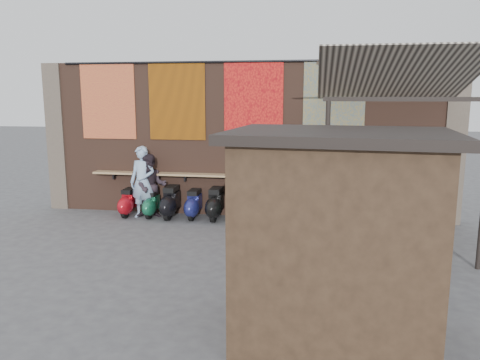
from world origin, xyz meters
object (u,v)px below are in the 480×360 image
at_px(scooter_stool_9, 330,209).
at_px(scooter_stool_1, 152,204).
at_px(diner_left, 143,182).
at_px(diner_right, 151,186).
at_px(scooter_stool_5, 239,207).
at_px(shopper_grey, 394,210).
at_px(shopper_tan, 330,212).
at_px(scooter_stool_3, 194,204).
at_px(scooter_stool_6, 259,207).
at_px(scooter_stool_2, 171,202).
at_px(scooter_stool_4, 215,204).
at_px(shopper_navy, 351,220).
at_px(scooter_stool_8, 305,208).
at_px(shelf_box, 255,171).
at_px(scooter_stool_0, 128,203).
at_px(scooter_stool_7, 282,208).

bearing_deg(scooter_stool_9, scooter_stool_1, 179.13).
distance_m(diner_left, diner_right, 0.24).
relative_size(scooter_stool_5, scooter_stool_9, 0.88).
distance_m(scooter_stool_9, diner_left, 4.81).
height_order(shopper_grey, shopper_tan, shopper_grey).
bearing_deg(scooter_stool_1, scooter_stool_3, 1.36).
distance_m(scooter_stool_6, diner_right, 2.85).
xyz_separation_m(scooter_stool_2, shopper_tan, (4.00, -1.92, 0.39)).
relative_size(diner_right, shopper_grey, 1.02).
xyz_separation_m(scooter_stool_4, shopper_navy, (3.20, -2.52, 0.39)).
bearing_deg(scooter_stool_8, scooter_stool_4, 178.66).
bearing_deg(shelf_box, diner_left, -173.17).
bearing_deg(shopper_grey, diner_left, 11.96).
distance_m(scooter_stool_3, diner_right, 1.21).
distance_m(scooter_stool_4, shopper_grey, 4.47).
bearing_deg(shelf_box, scooter_stool_8, -13.80).
bearing_deg(scooter_stool_5, shelf_box, 38.31).
bearing_deg(shopper_navy, shelf_box, -77.25).
xyz_separation_m(scooter_stool_0, scooter_stool_3, (1.77, 0.03, 0.01)).
bearing_deg(diner_right, scooter_stool_0, 167.26).
distance_m(diner_right, shopper_grey, 6.05).
bearing_deg(scooter_stool_8, diner_left, -179.69).
height_order(shelf_box, scooter_stool_2, shelf_box).
height_order(scooter_stool_4, diner_left, diner_left).
height_order(scooter_stool_7, shopper_grey, shopper_grey).
relative_size(scooter_stool_0, scooter_stool_4, 0.89).
xyz_separation_m(scooter_stool_0, scooter_stool_4, (2.35, 0.01, 0.05)).
bearing_deg(diner_right, scooter_stool_1, 114.79).
relative_size(scooter_stool_4, shopper_tan, 0.53).
distance_m(scooter_stool_1, scooter_stool_4, 1.71).
bearing_deg(scooter_stool_5, shopper_navy, -43.92).
xyz_separation_m(shelf_box, scooter_stool_5, (-0.37, -0.29, -0.88)).
height_order(scooter_stool_5, diner_right, diner_right).
xyz_separation_m(scooter_stool_1, shopper_navy, (4.91, -2.51, 0.47)).
bearing_deg(scooter_stool_1, scooter_stool_9, -0.87).
distance_m(scooter_stool_3, shopper_navy, 4.57).
xyz_separation_m(scooter_stool_3, scooter_stool_9, (3.45, -0.10, 0.04)).
height_order(scooter_stool_2, shopper_grey, shopper_grey).
xyz_separation_m(scooter_stool_2, shopper_grey, (5.32, -1.61, 0.40)).
xyz_separation_m(scooter_stool_4, shopper_tan, (2.82, -1.96, 0.40)).
height_order(scooter_stool_4, scooter_stool_7, scooter_stool_4).
xyz_separation_m(shelf_box, scooter_stool_0, (-3.32, -0.28, -0.88)).
distance_m(scooter_stool_2, scooter_stool_3, 0.61).
relative_size(scooter_stool_0, scooter_stool_5, 1.00).
xyz_separation_m(scooter_stool_2, scooter_stool_3, (0.60, 0.05, -0.04)).
relative_size(shelf_box, scooter_stool_0, 0.85).
distance_m(scooter_stool_4, shopper_navy, 4.09).
distance_m(scooter_stool_1, scooter_stool_7, 3.41).
xyz_separation_m(scooter_stool_4, diner_left, (-1.91, -0.08, 0.53)).
distance_m(scooter_stool_2, shopper_tan, 4.45).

